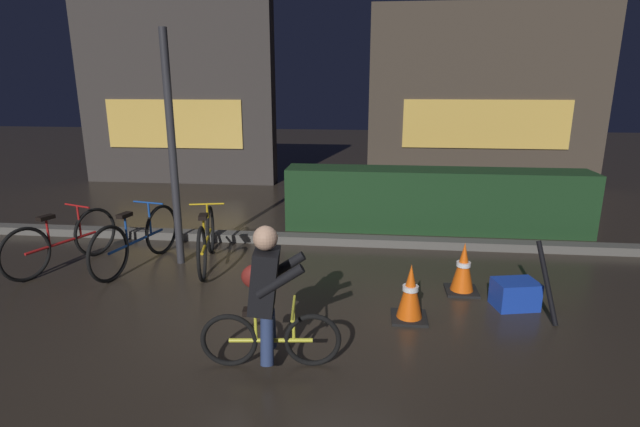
{
  "coord_description": "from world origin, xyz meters",
  "views": [
    {
      "loc": [
        0.77,
        -4.7,
        2.35
      ],
      "look_at": [
        0.2,
        0.6,
        0.9
      ],
      "focal_mm": 27.38,
      "sensor_mm": 36.0,
      "label": 1
    }
  ],
  "objects_px": {
    "traffic_cone_near": "(410,293)",
    "street_post": "(172,152)",
    "parked_bike_leftmost": "(62,241)",
    "traffic_cone_far": "(463,269)",
    "blue_crate": "(515,294)",
    "parked_bike_left_mid": "(137,240)",
    "closed_umbrella": "(547,283)",
    "parked_bike_center_left": "(206,240)",
    "cyclist": "(267,297)"
  },
  "relations": [
    {
      "from": "traffic_cone_near",
      "to": "street_post",
      "type": "bearing_deg",
      "value": 156.09
    },
    {
      "from": "parked_bike_leftmost",
      "to": "traffic_cone_far",
      "type": "relative_size",
      "value": 2.67
    },
    {
      "from": "street_post",
      "to": "blue_crate",
      "type": "xyz_separation_m",
      "value": [
        4.07,
        -0.9,
        -1.34
      ]
    },
    {
      "from": "parked_bike_left_mid",
      "to": "traffic_cone_far",
      "type": "height_order",
      "value": "parked_bike_left_mid"
    },
    {
      "from": "traffic_cone_far",
      "to": "closed_umbrella",
      "type": "bearing_deg",
      "value": -39.49
    },
    {
      "from": "parked_bike_leftmost",
      "to": "parked_bike_center_left",
      "type": "xyz_separation_m",
      "value": [
        1.83,
        0.26,
        0.0
      ]
    },
    {
      "from": "street_post",
      "to": "cyclist",
      "type": "relative_size",
      "value": 2.38
    },
    {
      "from": "cyclist",
      "to": "closed_umbrella",
      "type": "bearing_deg",
      "value": 16.76
    },
    {
      "from": "cyclist",
      "to": "traffic_cone_far",
      "type": "bearing_deg",
      "value": 35.49
    },
    {
      "from": "parked_bike_leftmost",
      "to": "parked_bike_center_left",
      "type": "distance_m",
      "value": 1.85
    },
    {
      "from": "parked_bike_leftmost",
      "to": "traffic_cone_near",
      "type": "xyz_separation_m",
      "value": [
        4.37,
        -0.98,
        -0.06
      ]
    },
    {
      "from": "parked_bike_center_left",
      "to": "closed_umbrella",
      "type": "relative_size",
      "value": 1.94
    },
    {
      "from": "parked_bike_leftmost",
      "to": "parked_bike_center_left",
      "type": "height_order",
      "value": "same"
    },
    {
      "from": "traffic_cone_near",
      "to": "closed_umbrella",
      "type": "height_order",
      "value": "closed_umbrella"
    },
    {
      "from": "street_post",
      "to": "cyclist",
      "type": "xyz_separation_m",
      "value": [
        1.68,
        -2.26,
        -0.86
      ]
    },
    {
      "from": "traffic_cone_far",
      "to": "traffic_cone_near",
      "type": "bearing_deg",
      "value": -131.25
    },
    {
      "from": "traffic_cone_near",
      "to": "blue_crate",
      "type": "relative_size",
      "value": 1.35
    },
    {
      "from": "traffic_cone_near",
      "to": "parked_bike_left_mid",
      "type": "bearing_deg",
      "value": 161.97
    },
    {
      "from": "parked_bike_leftmost",
      "to": "closed_umbrella",
      "type": "xyz_separation_m",
      "value": [
        5.73,
        -0.83,
        0.05
      ]
    },
    {
      "from": "parked_bike_center_left",
      "to": "blue_crate",
      "type": "height_order",
      "value": "parked_bike_center_left"
    },
    {
      "from": "street_post",
      "to": "parked_bike_center_left",
      "type": "relative_size",
      "value": 1.8
    },
    {
      "from": "parked_bike_center_left",
      "to": "traffic_cone_near",
      "type": "xyz_separation_m",
      "value": [
        2.54,
        -1.25,
        -0.07
      ]
    },
    {
      "from": "parked_bike_center_left",
      "to": "closed_umbrella",
      "type": "bearing_deg",
      "value": -118.36
    },
    {
      "from": "traffic_cone_near",
      "to": "traffic_cone_far",
      "type": "relative_size",
      "value": 0.99
    },
    {
      "from": "parked_bike_leftmost",
      "to": "traffic_cone_far",
      "type": "distance_m",
      "value": 5.02
    },
    {
      "from": "parked_bike_left_mid",
      "to": "closed_umbrella",
      "type": "distance_m",
      "value": 4.88
    },
    {
      "from": "street_post",
      "to": "parked_bike_leftmost",
      "type": "relative_size",
      "value": 1.86
    },
    {
      "from": "parked_bike_left_mid",
      "to": "parked_bike_center_left",
      "type": "xyz_separation_m",
      "value": [
        0.88,
        0.13,
        -0.01
      ]
    },
    {
      "from": "traffic_cone_far",
      "to": "cyclist",
      "type": "xyz_separation_m",
      "value": [
        -1.9,
        -1.7,
        0.34
      ]
    },
    {
      "from": "parked_bike_center_left",
      "to": "closed_umbrella",
      "type": "xyz_separation_m",
      "value": [
        3.9,
        -1.1,
        0.05
      ]
    },
    {
      "from": "parked_bike_center_left",
      "to": "traffic_cone_far",
      "type": "relative_size",
      "value": 2.76
    },
    {
      "from": "street_post",
      "to": "parked_bike_left_mid",
      "type": "height_order",
      "value": "street_post"
    },
    {
      "from": "street_post",
      "to": "traffic_cone_far",
      "type": "height_order",
      "value": "street_post"
    },
    {
      "from": "parked_bike_leftmost",
      "to": "blue_crate",
      "type": "relative_size",
      "value": 3.62
    },
    {
      "from": "blue_crate",
      "to": "closed_umbrella",
      "type": "bearing_deg",
      "value": -48.86
    },
    {
      "from": "parked_bike_center_left",
      "to": "traffic_cone_far",
      "type": "distance_m",
      "value": 3.23
    },
    {
      "from": "street_post",
      "to": "parked_bike_leftmost",
      "type": "height_order",
      "value": "street_post"
    },
    {
      "from": "closed_umbrella",
      "to": "street_post",
      "type": "bearing_deg",
      "value": 49.74
    },
    {
      "from": "blue_crate",
      "to": "parked_bike_leftmost",
      "type": "bearing_deg",
      "value": 173.95
    },
    {
      "from": "traffic_cone_far",
      "to": "cyclist",
      "type": "relative_size",
      "value": 0.48
    },
    {
      "from": "cyclist",
      "to": "parked_bike_center_left",
      "type": "bearing_deg",
      "value": 113.89
    },
    {
      "from": "parked_bike_left_mid",
      "to": "parked_bike_center_left",
      "type": "distance_m",
      "value": 0.89
    },
    {
      "from": "parked_bike_left_mid",
      "to": "closed_umbrella",
      "type": "height_order",
      "value": "parked_bike_left_mid"
    },
    {
      "from": "closed_umbrella",
      "to": "traffic_cone_far",
      "type": "bearing_deg",
      "value": 25.26
    },
    {
      "from": "street_post",
      "to": "closed_umbrella",
      "type": "distance_m",
      "value": 4.57
    },
    {
      "from": "parked_bike_left_mid",
      "to": "blue_crate",
      "type": "bearing_deg",
      "value": -86.98
    },
    {
      "from": "traffic_cone_near",
      "to": "cyclist",
      "type": "distance_m",
      "value": 1.62
    },
    {
      "from": "street_post",
      "to": "traffic_cone_far",
      "type": "distance_m",
      "value": 3.81
    },
    {
      "from": "parked_bike_leftmost",
      "to": "traffic_cone_far",
      "type": "bearing_deg",
      "value": -72.87
    },
    {
      "from": "street_post",
      "to": "parked_bike_leftmost",
      "type": "xyz_separation_m",
      "value": [
        -1.44,
        -0.32,
        -1.13
      ]
    }
  ]
}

